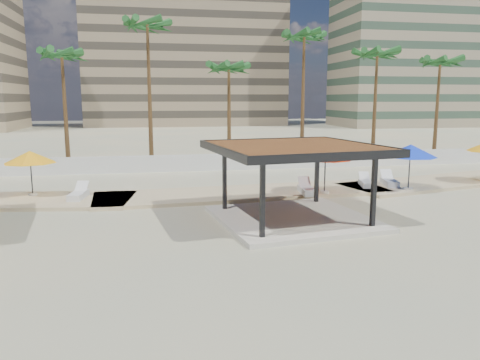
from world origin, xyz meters
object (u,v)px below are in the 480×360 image
at_px(umbrella_c, 326,153).
at_px(lounger_c, 366,183).
at_px(lounger_b, 307,190).
at_px(lounger_d, 389,182).
at_px(pavilion_central, 294,176).
at_px(lounger_a, 78,195).

bearing_deg(umbrella_c, lounger_c, 26.43).
bearing_deg(lounger_b, lounger_d, -69.09).
bearing_deg(pavilion_central, umbrella_c, 47.47).
relative_size(lounger_a, lounger_b, 0.97).
height_order(pavilion_central, lounger_c, pavilion_central).
bearing_deg(lounger_d, lounger_a, 105.91).
height_order(pavilion_central, lounger_a, pavilion_central).
bearing_deg(lounger_c, lounger_b, 124.95).
distance_m(pavilion_central, lounger_b, 5.42).
bearing_deg(lounger_c, umbrella_c, 131.14).
height_order(pavilion_central, umbrella_c, pavilion_central).
xyz_separation_m(lounger_a, lounger_c, (15.96, 0.47, -0.01)).
distance_m(lounger_c, lounger_d, 1.48).
height_order(umbrella_c, lounger_a, umbrella_c).
bearing_deg(lounger_d, umbrella_c, 123.21).
xyz_separation_m(umbrella_c, lounger_a, (-12.82, 1.09, -1.97)).
xyz_separation_m(pavilion_central, lounger_a, (-9.65, 5.73, -1.62)).
distance_m(umbrella_c, lounger_b, 2.19).
bearing_deg(lounger_a, lounger_c, -80.50).
height_order(lounger_a, lounger_c, lounger_a).
bearing_deg(lounger_b, pavilion_central, 160.32).
xyz_separation_m(pavilion_central, lounger_c, (6.31, 6.20, -1.62)).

